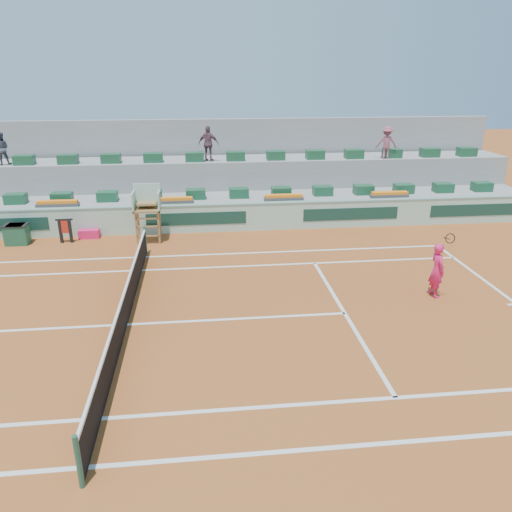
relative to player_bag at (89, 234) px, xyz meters
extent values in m
plane|color=brown|center=(2.62, -8.12, -0.19)|extent=(90.00, 90.00, 0.00)
cube|color=#969693|center=(2.62, 2.58, 0.41)|extent=(36.00, 4.00, 1.20)
cube|color=#969693|center=(2.62, 4.18, 1.11)|extent=(36.00, 2.40, 2.60)
cube|color=#969693|center=(2.62, 5.78, 2.01)|extent=(36.00, 0.40, 4.40)
cube|color=#ED1E62|center=(0.00, 0.00, 0.00)|extent=(0.85, 0.38, 0.38)
imported|color=#464752|center=(-4.35, 3.64, 3.17)|extent=(0.84, 0.72, 1.51)
imported|color=#684550|center=(5.32, 3.50, 3.26)|extent=(1.06, 0.63, 1.69)
imported|color=#964B5A|center=(14.18, 3.32, 3.20)|extent=(1.13, 0.81, 1.58)
cube|color=silver|center=(2.62, -13.60, -0.18)|extent=(23.77, 0.12, 0.01)
cube|color=silver|center=(2.62, -2.63, -0.18)|extent=(23.77, 0.12, 0.01)
cube|color=silver|center=(2.62, -12.23, -0.18)|extent=(23.77, 0.12, 0.01)
cube|color=silver|center=(2.62, -4.00, -0.18)|extent=(23.77, 0.12, 0.01)
cube|color=silver|center=(9.02, -8.12, -0.18)|extent=(0.12, 8.23, 0.01)
cube|color=silver|center=(2.62, -8.12, -0.18)|extent=(12.80, 0.12, 0.01)
cube|color=silver|center=(14.36, -8.12, -0.18)|extent=(0.30, 0.12, 0.01)
cube|color=black|center=(2.62, -8.12, 0.27)|extent=(0.03, 11.87, 0.92)
cube|color=white|center=(2.62, -8.12, 0.77)|extent=(0.06, 11.87, 0.07)
cylinder|color=#214D3A|center=(2.62, -14.05, 0.36)|extent=(0.10, 0.10, 1.10)
cylinder|color=#214D3A|center=(2.62, -2.18, 0.36)|extent=(0.10, 0.10, 1.10)
cube|color=#A3CEB7|center=(2.62, 0.38, 0.41)|extent=(36.00, 0.30, 1.20)
cube|color=gray|center=(2.62, 0.38, 1.04)|extent=(36.00, 0.34, 0.06)
cube|color=#14392E|center=(4.62, 0.22, 0.46)|extent=(4.40, 0.02, 0.56)
cube|color=#14392E|center=(11.62, 0.22, 0.46)|extent=(4.40, 0.02, 0.56)
cube|color=#14392E|center=(17.62, 0.22, 0.46)|extent=(4.40, 0.02, 0.56)
cube|color=brown|center=(2.17, -1.07, 0.49)|extent=(0.08, 0.08, 1.35)
cube|color=brown|center=(3.07, -1.07, 0.49)|extent=(0.08, 0.08, 1.35)
cube|color=brown|center=(2.17, -0.37, 0.49)|extent=(0.08, 0.08, 1.35)
cube|color=brown|center=(3.07, -0.37, 0.49)|extent=(0.08, 0.08, 1.35)
cube|color=brown|center=(2.62, -0.72, 1.20)|extent=(1.10, 0.90, 0.08)
cube|color=#A3CEB7|center=(2.62, -0.34, 1.71)|extent=(1.10, 0.08, 1.00)
cube|color=#A3CEB7|center=(2.10, -0.72, 1.56)|extent=(0.06, 0.90, 0.80)
cube|color=#A3CEB7|center=(3.14, -0.72, 1.56)|extent=(0.06, 0.90, 0.80)
cube|color=brown|center=(2.62, -0.62, 1.44)|extent=(0.80, 0.60, 0.08)
cube|color=brown|center=(2.62, -1.07, 0.16)|extent=(0.90, 0.08, 0.06)
cube|color=brown|center=(2.62, -1.07, 0.56)|extent=(0.90, 0.08, 0.06)
cube|color=brown|center=(2.62, -1.07, 0.91)|extent=(0.90, 0.08, 0.06)
cube|color=#194C2F|center=(-3.38, 1.68, 1.23)|extent=(0.90, 0.60, 0.44)
cube|color=#194C2F|center=(-1.38, 1.68, 1.23)|extent=(0.90, 0.60, 0.44)
cube|color=#194C2F|center=(0.62, 1.68, 1.23)|extent=(0.90, 0.60, 0.44)
cube|color=#194C2F|center=(2.62, 1.68, 1.23)|extent=(0.90, 0.60, 0.44)
cube|color=#194C2F|center=(4.62, 1.68, 1.23)|extent=(0.90, 0.60, 0.44)
cube|color=#194C2F|center=(6.62, 1.68, 1.23)|extent=(0.90, 0.60, 0.44)
cube|color=#194C2F|center=(8.62, 1.68, 1.23)|extent=(0.90, 0.60, 0.44)
cube|color=#194C2F|center=(10.62, 1.68, 1.23)|extent=(0.90, 0.60, 0.44)
cube|color=#194C2F|center=(12.62, 1.68, 1.23)|extent=(0.90, 0.60, 0.44)
cube|color=#194C2F|center=(14.62, 1.68, 1.23)|extent=(0.90, 0.60, 0.44)
cube|color=#194C2F|center=(16.62, 1.68, 1.23)|extent=(0.90, 0.60, 0.44)
cube|color=#194C2F|center=(18.62, 1.68, 1.23)|extent=(0.90, 0.60, 0.44)
cube|color=#194C2F|center=(-3.38, 3.58, 2.63)|extent=(0.90, 0.60, 0.44)
cube|color=#194C2F|center=(-1.38, 3.58, 2.63)|extent=(0.90, 0.60, 0.44)
cube|color=#194C2F|center=(0.62, 3.58, 2.63)|extent=(0.90, 0.60, 0.44)
cube|color=#194C2F|center=(2.62, 3.58, 2.63)|extent=(0.90, 0.60, 0.44)
cube|color=#194C2F|center=(4.62, 3.58, 2.63)|extent=(0.90, 0.60, 0.44)
cube|color=#194C2F|center=(6.62, 3.58, 2.63)|extent=(0.90, 0.60, 0.44)
cube|color=#194C2F|center=(8.62, 3.58, 2.63)|extent=(0.90, 0.60, 0.44)
cube|color=#194C2F|center=(10.62, 3.58, 2.63)|extent=(0.90, 0.60, 0.44)
cube|color=#194C2F|center=(12.62, 3.58, 2.63)|extent=(0.90, 0.60, 0.44)
cube|color=#194C2F|center=(14.62, 3.58, 2.63)|extent=(0.90, 0.60, 0.44)
cube|color=#194C2F|center=(16.62, 3.58, 2.63)|extent=(0.90, 0.60, 0.44)
cube|color=#194C2F|center=(18.62, 3.58, 2.63)|extent=(0.90, 0.60, 0.44)
cube|color=#494949|center=(-1.38, 0.88, 1.09)|extent=(1.80, 0.36, 0.16)
cube|color=orange|center=(-1.38, 0.88, 1.23)|extent=(1.70, 0.32, 0.12)
cube|color=#494949|center=(3.62, 0.88, 1.09)|extent=(1.80, 0.36, 0.16)
cube|color=orange|center=(3.62, 0.88, 1.23)|extent=(1.70, 0.32, 0.12)
cube|color=#494949|center=(8.62, 0.88, 1.09)|extent=(1.80, 0.36, 0.16)
cube|color=orange|center=(8.62, 0.88, 1.23)|extent=(1.70, 0.32, 0.12)
cube|color=#494949|center=(13.62, 0.88, 1.09)|extent=(1.80, 0.36, 0.16)
cube|color=orange|center=(13.62, 0.88, 1.23)|extent=(1.70, 0.32, 0.12)
cube|color=#1A4E35|center=(-2.72, -0.48, 0.21)|extent=(0.75, 0.65, 0.80)
cube|color=black|center=(-2.72, -0.48, 0.63)|extent=(0.80, 0.69, 0.04)
cube|color=#1A4E35|center=(-2.87, -0.45, 0.21)|extent=(0.76, 0.65, 0.80)
cube|color=black|center=(-2.87, -0.45, 0.63)|extent=(0.80, 0.70, 0.04)
cube|color=black|center=(-1.03, -0.50, 0.31)|extent=(0.11, 0.11, 1.00)
cube|color=black|center=(-0.63, -0.50, 0.31)|extent=(0.11, 0.11, 1.00)
cube|color=black|center=(-0.83, -0.50, 0.81)|extent=(0.69, 0.09, 0.06)
cube|color=red|center=(-0.83, -0.52, 0.51)|extent=(0.50, 0.05, 0.56)
imported|color=#ED1E62|center=(12.22, -7.21, 0.70)|extent=(0.45, 0.66, 1.77)
cylinder|color=black|center=(12.22, -7.51, 1.86)|extent=(0.03, 0.35, 0.09)
torus|color=black|center=(12.22, -7.73, 1.93)|extent=(0.31, 0.08, 0.31)
camera|label=1|loc=(4.91, -21.10, 6.69)|focal=35.00mm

